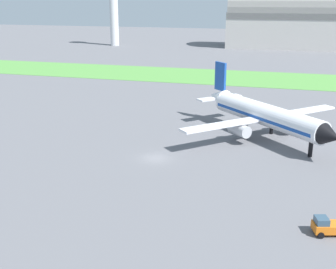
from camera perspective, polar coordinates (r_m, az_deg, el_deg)
name	(u,v)px	position (r m, az deg, el deg)	size (l,w,h in m)	color
ground_plane	(156,158)	(68.55, -1.58, -3.11)	(600.00, 600.00, 0.00)	slate
grass_taxiway_strip	(228,77)	(140.23, 7.88, 7.41)	(360.00, 28.00, 0.08)	#549342
airplane_midfield_jet	(264,115)	(79.03, 12.42, 2.54)	(26.74, 26.45, 11.91)	white
pushback_tug_near_gate	(329,226)	(50.23, 20.25, -11.17)	(3.96, 2.88, 1.95)	orange
hangar_distant	(297,15)	(230.11, 16.44, 14.68)	(65.50, 27.79, 33.69)	#BCB7B2
control_tower	(113,1)	(235.05, -7.13, 16.92)	(8.00, 8.00, 38.26)	silver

